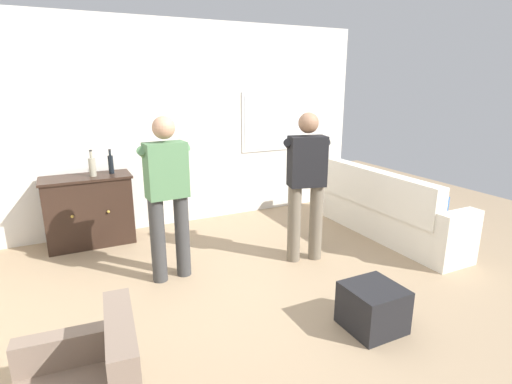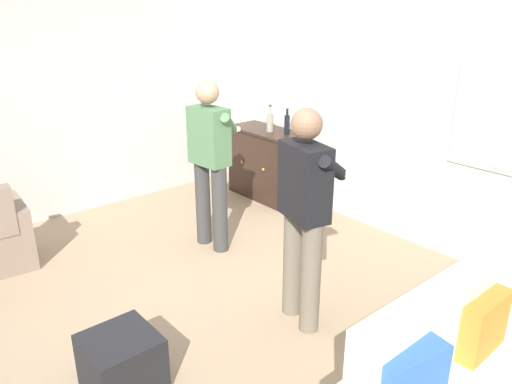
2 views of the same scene
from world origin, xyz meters
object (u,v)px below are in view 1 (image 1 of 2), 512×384
at_px(bottle_wine_green, 111,164).
at_px(couch, 384,211).
at_px(bottle_liquor_amber, 92,166).
at_px(sideboard_cabinet, 89,211).
at_px(ottoman, 373,307).
at_px(person_standing_right, 306,180).
at_px(person_standing_left, 167,191).

bearing_deg(bottle_wine_green, couch, -24.57).
bearing_deg(bottle_liquor_amber, sideboard_cabinet, 159.96).
height_order(couch, bottle_wine_green, bottle_wine_green).
height_order(ottoman, person_standing_right, person_standing_right).
height_order(bottle_wine_green, bottle_liquor_amber, bottle_liquor_amber).
bearing_deg(couch, person_standing_left, 178.12).
distance_m(bottle_wine_green, person_standing_left, 1.42).
distance_m(bottle_wine_green, ottoman, 3.51).
xyz_separation_m(bottle_liquor_amber, person_standing_left, (0.58, -1.30, -0.07)).
xyz_separation_m(bottle_wine_green, bottle_liquor_amber, (-0.22, -0.07, -0.00)).
xyz_separation_m(bottle_wine_green, person_standing_left, (0.36, -1.37, -0.07)).
bearing_deg(sideboard_cabinet, ottoman, -56.78).
bearing_deg(bottle_liquor_amber, person_standing_left, -65.74).
relative_size(couch, person_standing_left, 1.36).
bearing_deg(sideboard_cabinet, person_standing_left, -63.12).
height_order(sideboard_cabinet, bottle_liquor_amber, bottle_liquor_amber).
distance_m(bottle_liquor_amber, ottoman, 3.56).
bearing_deg(bottle_wine_green, ottoman, -61.51).
bearing_deg(bottle_wine_green, person_standing_left, -75.16).
distance_m(couch, person_standing_left, 2.89).
height_order(bottle_liquor_amber, ottoman, bottle_liquor_amber).
bearing_deg(bottle_wine_green, sideboard_cabinet, -173.27).
xyz_separation_m(ottoman, person_standing_right, (0.23, 1.40, 0.75)).
relative_size(bottle_wine_green, person_standing_left, 0.18).
height_order(couch, person_standing_right, person_standing_right).
relative_size(bottle_liquor_amber, person_standing_right, 0.19).
xyz_separation_m(bottle_wine_green, person_standing_right, (1.86, -1.60, -0.07)).
bearing_deg(person_standing_left, couch, -1.88).
bearing_deg(person_standing_left, bottle_liquor_amber, 114.26).
relative_size(bottle_wine_green, ottoman, 0.69).
xyz_separation_m(sideboard_cabinet, bottle_wine_green, (0.31, 0.04, 0.56)).
bearing_deg(sideboard_cabinet, bottle_liquor_amber, -20.04).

